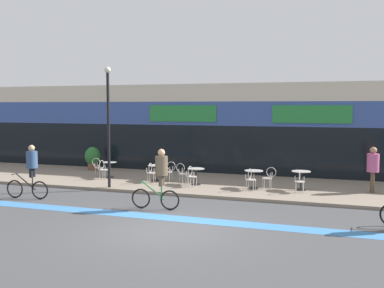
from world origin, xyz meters
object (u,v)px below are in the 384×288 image
(cafe_chair_3_near, at_px, (250,178))
(planter_pot, at_px, (93,157))
(cafe_chair_0_side, at_px, (98,166))
(cyclist_1, at_px, (160,175))
(cafe_chair_2_near, at_px, (191,175))
(cyclist_0, at_px, (30,169))
(cafe_chair_1_side, at_px, (169,170))
(lamp_post, at_px, (108,118))
(cafe_chair_0_near, at_px, (103,168))
(bistro_table_4, at_px, (301,176))
(bistro_table_1, at_px, (157,169))
(bistro_table_0, at_px, (110,166))
(bistro_table_3, at_px, (254,175))
(cafe_chair_1_near, at_px, (151,171))
(cafe_chair_4_near, at_px, (300,180))
(bistro_table_2, at_px, (196,173))
(cafe_chair_2_side, at_px, (182,172))
(pedestrian_near_end, at_px, (373,166))
(cafe_chair_3_side, at_px, (269,176))

(cafe_chair_3_near, distance_m, planter_pot, 9.55)
(cafe_chair_0_side, height_order, planter_pot, planter_pot)
(planter_pot, bearing_deg, cyclist_1, -44.98)
(cafe_chair_2_near, distance_m, cyclist_0, 6.33)
(cafe_chair_1_side, distance_m, lamp_post, 3.69)
(cafe_chair_0_near, height_order, planter_pot, planter_pot)
(cafe_chair_3_near, bearing_deg, cafe_chair_0_side, 87.98)
(bistro_table_4, bearing_deg, bistro_table_1, 178.08)
(lamp_post, bearing_deg, bistro_table_0, 119.00)
(bistro_table_3, distance_m, cafe_chair_1_near, 4.52)
(cafe_chair_4_near, xyz_separation_m, cyclist_0, (-9.56, -3.82, 0.52))
(bistro_table_2, relative_size, cafe_chair_2_side, 0.81)
(bistro_table_3, relative_size, cafe_chair_1_side, 0.84)
(cafe_chair_2_near, bearing_deg, cafe_chair_1_near, 84.55)
(bistro_table_2, xyz_separation_m, cafe_chair_4_near, (4.40, -0.44, 0.01))
(cafe_chair_1_near, distance_m, cafe_chair_3_near, 4.52)
(cafe_chair_0_near, height_order, cafe_chair_2_near, same)
(bistro_table_1, xyz_separation_m, pedestrian_near_end, (9.11, 0.19, 0.55))
(cafe_chair_0_near, bearing_deg, cafe_chair_3_near, -93.93)
(cafe_chair_2_near, height_order, cafe_chair_4_near, same)
(bistro_table_2, relative_size, cafe_chair_0_side, 0.81)
(planter_pot, distance_m, lamp_post, 5.79)
(cafe_chair_0_side, bearing_deg, planter_pot, 119.44)
(cafe_chair_2_near, bearing_deg, cyclist_0, 131.07)
(bistro_table_3, height_order, lamp_post, lamp_post)
(cafe_chair_3_near, xyz_separation_m, cyclist_1, (-2.36, -3.69, 0.55))
(bistro_table_4, xyz_separation_m, cafe_chair_0_near, (-8.91, -0.24, -0.04))
(cafe_chair_3_near, bearing_deg, bistro_table_4, -61.10)
(cafe_chair_3_near, bearing_deg, cyclist_1, 153.98)
(cafe_chair_3_side, bearing_deg, cafe_chair_2_side, 2.71)
(bistro_table_2, bearing_deg, bistro_table_0, 172.85)
(planter_pot, bearing_deg, cafe_chair_1_near, -30.14)
(bistro_table_4, bearing_deg, bistro_table_3, -175.29)
(cafe_chair_2_side, bearing_deg, cafe_chair_0_side, 178.12)
(cafe_chair_3_side, relative_size, cafe_chair_4_near, 1.00)
(bistro_table_0, distance_m, cafe_chair_0_side, 0.63)
(cafe_chair_1_side, height_order, planter_pot, planter_pot)
(bistro_table_3, xyz_separation_m, lamp_post, (-5.73, -1.78, 2.36))
(bistro_table_0, distance_m, cafe_chair_0_near, 0.63)
(bistro_table_1, relative_size, cafe_chair_1_near, 0.85)
(cafe_chair_3_side, relative_size, cyclist_0, 0.44)
(cafe_chair_2_side, distance_m, planter_pot, 6.42)
(cafe_chair_3_near, bearing_deg, cafe_chair_1_side, 82.22)
(cafe_chair_2_near, height_order, lamp_post, lamp_post)
(bistro_table_0, relative_size, cafe_chair_3_side, 0.81)
(cafe_chair_1_near, xyz_separation_m, cafe_chair_2_side, (1.39, 0.23, 0.00))
(bistro_table_4, distance_m, planter_pot, 11.19)
(cafe_chair_0_side, xyz_separation_m, cyclist_1, (5.28, -4.84, 0.55))
(bistro_table_1, height_order, lamp_post, lamp_post)
(cafe_chair_2_near, bearing_deg, cafe_chair_4_near, -81.75)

